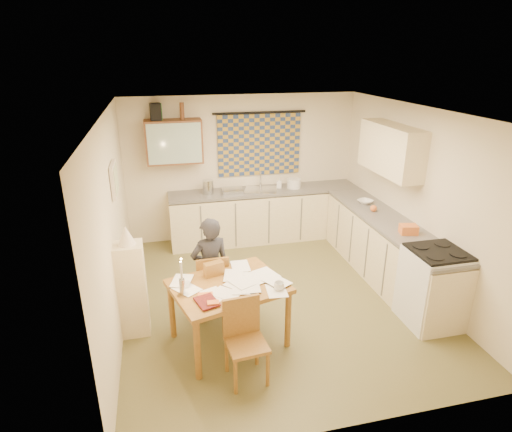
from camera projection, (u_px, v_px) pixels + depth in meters
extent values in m
cube|color=brown|center=(276.00, 297.00, 5.89)|extent=(4.00, 4.50, 0.02)
cube|color=white|center=(279.00, 111.00, 4.98)|extent=(4.00, 4.50, 0.02)
cube|color=beige|center=(242.00, 168.00, 7.49)|extent=(4.00, 0.02, 2.50)
cube|color=beige|center=(356.00, 310.00, 3.38)|extent=(4.00, 0.02, 2.50)
cube|color=beige|center=(113.00, 226.00, 5.01)|extent=(0.02, 4.50, 2.50)
cube|color=beige|center=(418.00, 200.00, 5.86)|extent=(0.02, 4.50, 2.50)
cube|color=navy|center=(259.00, 145.00, 7.37)|extent=(1.45, 0.03, 1.05)
cylinder|color=black|center=(260.00, 113.00, 7.15)|extent=(1.60, 0.04, 0.04)
cube|color=brown|center=(174.00, 142.00, 6.88)|extent=(0.90, 0.34, 0.70)
cube|color=#99B2A5|center=(175.00, 144.00, 6.73)|extent=(0.84, 0.02, 0.64)
cube|color=beige|center=(391.00, 149.00, 6.11)|extent=(0.34, 1.30, 0.70)
cube|color=beige|center=(114.00, 179.00, 5.22)|extent=(0.04, 0.50, 0.40)
cube|color=beige|center=(116.00, 179.00, 5.22)|extent=(0.01, 0.42, 0.32)
cube|color=beige|center=(265.00, 216.00, 7.57)|extent=(3.30, 0.60, 0.86)
cube|color=#565351|center=(265.00, 191.00, 7.40)|extent=(3.30, 0.62, 0.04)
cube|color=beige|center=(385.00, 251.00, 6.24)|extent=(0.60, 2.95, 0.86)
cube|color=#565351|center=(389.00, 222.00, 6.07)|extent=(0.62, 2.95, 0.04)
cube|color=white|center=(433.00, 288.00, 5.20)|extent=(0.63, 0.63, 0.95)
cube|color=black|center=(439.00, 252.00, 5.02)|extent=(0.60, 0.60, 0.03)
cube|color=silver|center=(261.00, 192.00, 7.40)|extent=(0.66, 0.59, 0.10)
cylinder|color=silver|center=(261.00, 179.00, 7.50)|extent=(0.04, 0.04, 0.28)
cube|color=silver|center=(232.00, 190.00, 7.26)|extent=(0.36, 0.31, 0.06)
cylinder|color=silver|center=(208.00, 187.00, 7.14)|extent=(0.21, 0.21, 0.24)
cylinder|color=white|center=(294.00, 183.00, 7.48)|extent=(0.25, 0.25, 0.16)
imported|color=white|center=(279.00, 183.00, 7.47)|extent=(0.13, 0.14, 0.18)
imported|color=white|center=(365.00, 202.00, 6.73)|extent=(0.39, 0.39, 0.06)
cube|color=orange|center=(409.00, 229.00, 5.60)|extent=(0.25, 0.21, 0.12)
sphere|color=orange|center=(373.00, 208.00, 6.38)|extent=(0.10, 0.10, 0.10)
cube|color=black|center=(155.00, 112.00, 6.65)|extent=(0.18, 0.21, 0.26)
cylinder|color=#195926|center=(160.00, 112.00, 6.67)|extent=(0.08, 0.08, 0.26)
cylinder|color=brown|center=(182.00, 111.00, 6.74)|extent=(0.08, 0.08, 0.26)
cube|color=brown|center=(228.00, 286.00, 4.74)|extent=(1.41, 1.21, 0.05)
cube|color=brown|center=(211.00, 285.00, 5.37)|extent=(0.40, 0.40, 0.04)
cube|color=brown|center=(213.00, 275.00, 5.13)|extent=(0.39, 0.05, 0.43)
cube|color=brown|center=(247.00, 345.00, 4.28)|extent=(0.43, 0.43, 0.04)
cube|color=brown|center=(241.00, 315.00, 4.35)|extent=(0.39, 0.07, 0.43)
imported|color=black|center=(211.00, 269.00, 5.25)|extent=(0.60, 0.49, 1.33)
cube|color=beige|center=(133.00, 289.00, 4.96)|extent=(0.32, 0.30, 1.15)
cone|color=beige|center=(126.00, 235.00, 4.71)|extent=(0.20, 0.20, 0.22)
cube|color=brown|center=(214.00, 269.00, 4.90)|extent=(0.24, 0.16, 0.16)
imported|color=white|center=(279.00, 286.00, 4.61)|extent=(0.11, 0.11, 0.09)
imported|color=maroon|center=(198.00, 305.00, 4.33)|extent=(0.35, 0.38, 0.03)
imported|color=orange|center=(198.00, 299.00, 4.44)|extent=(0.19, 0.24, 0.02)
cube|color=orange|center=(213.00, 304.00, 4.34)|extent=(0.12, 0.09, 0.04)
cube|color=black|center=(256.00, 293.00, 4.55)|extent=(0.14, 0.08, 0.02)
cylinder|color=silver|center=(182.00, 287.00, 4.51)|extent=(0.08, 0.08, 0.18)
cylinder|color=white|center=(181.00, 271.00, 4.41)|extent=(0.03, 0.03, 0.22)
sphere|color=#FFCC66|center=(181.00, 259.00, 4.40)|extent=(0.02, 0.02, 0.02)
cube|color=white|center=(214.00, 295.00, 4.53)|extent=(0.30, 0.35, 0.00)
cube|color=white|center=(277.00, 290.00, 4.61)|extent=(0.24, 0.31, 0.00)
cube|color=white|center=(267.00, 274.00, 4.95)|extent=(0.30, 0.35, 0.00)
cube|color=white|center=(226.00, 293.00, 4.54)|extent=(0.36, 0.36, 0.00)
cube|color=white|center=(187.00, 289.00, 4.63)|extent=(0.35, 0.36, 0.00)
cube|color=white|center=(240.00, 277.00, 4.87)|extent=(0.25, 0.32, 0.00)
cube|color=white|center=(239.00, 285.00, 4.70)|extent=(0.35, 0.36, 0.00)
cube|color=white|center=(257.00, 277.00, 4.86)|extent=(0.30, 0.35, 0.00)
cube|color=white|center=(242.00, 287.00, 4.65)|extent=(0.27, 0.33, 0.00)
cube|color=white|center=(240.00, 266.00, 5.10)|extent=(0.22, 0.31, 0.00)
cube|color=white|center=(250.00, 286.00, 4.67)|extent=(0.23, 0.31, 0.00)
cube|color=white|center=(233.00, 275.00, 4.89)|extent=(0.28, 0.34, 0.00)
cube|color=white|center=(182.00, 281.00, 4.77)|extent=(0.29, 0.35, 0.00)
cube|color=white|center=(277.00, 281.00, 4.75)|extent=(0.33, 0.36, 0.00)
cube|color=white|center=(241.00, 282.00, 4.74)|extent=(0.32, 0.36, 0.00)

